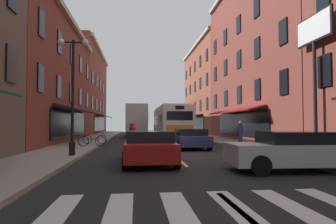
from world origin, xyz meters
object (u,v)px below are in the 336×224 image
billboard_sign (314,48)px  sedan_rear (149,146)px  transit_bus (171,123)px  pedestrian_mid (241,132)px  sedan_near (190,138)px  box_truck (137,121)px  bicycle_near (92,141)px  motorcycle_rider (132,140)px  sedan_mid (294,151)px  street_lamp_twin (73,90)px  sedan_far (137,129)px  bicycle_mid (95,139)px

billboard_sign → sedan_rear: size_ratio=1.45×
transit_bus → billboard_sign: bearing=-69.0°
transit_bus → pedestrian_mid: transit_bus is taller
billboard_sign → sedan_near: (-5.50, 4.72, -4.78)m
box_truck → bicycle_near: box_truck is taller
sedan_rear → motorcycle_rider: bearing=100.5°
transit_bus → sedan_mid: 19.03m
bicycle_near → sedan_rear: bearing=-65.3°
sedan_mid → pedestrian_mid: size_ratio=2.66×
sedan_mid → street_lamp_twin: bearing=151.2°
motorcycle_rider → bicycle_near: bearing=128.4°
billboard_sign → sedan_far: bearing=105.2°
sedan_near → motorcycle_rider: bearing=-144.5°
sedan_rear → sedan_far: bearing=90.6°
billboard_sign → bicycle_near: (-11.73, 5.40, -4.93)m
sedan_mid → motorcycle_rider: motorcycle_rider is taller
sedan_near → sedan_mid: bearing=-78.6°
motorcycle_rider → sedan_mid: bearing=-49.9°
sedan_mid → street_lamp_twin: 9.67m
sedan_mid → transit_bus: bearing=95.8°
billboard_sign → box_truck: billboard_sign is taller
billboard_sign → bicycle_near: bearing=155.3°
billboard_sign → box_truck: bearing=112.4°
sedan_near → bicycle_near: bearing=173.8°
sedan_mid → sedan_rear: size_ratio=0.91×
box_truck → motorcycle_rider: (-0.37, -19.12, -1.23)m
transit_bus → pedestrian_mid: (4.07, -8.05, -0.70)m
pedestrian_mid → street_lamp_twin: size_ratio=0.30×
bicycle_mid → sedan_mid: bearing=-55.4°
billboard_sign → pedestrian_mid: billboard_sign is taller
sedan_far → bicycle_near: size_ratio=2.81×
bicycle_mid → box_truck: bearing=77.4°
pedestrian_mid → street_lamp_twin: bearing=40.0°
box_truck → sedan_mid: 26.15m
billboard_sign → sedan_mid: billboard_sign is taller
transit_bus → bicycle_near: bearing=-123.9°
sedan_near → pedestrian_mid: (3.98, 1.75, 0.32)m
transit_bus → box_truck: size_ratio=1.50×
billboard_sign → bicycle_mid: bearing=147.7°
sedan_near → sedan_mid: (1.84, -9.10, 0.03)m
sedan_near → sedan_rear: sedan_rear is taller
bicycle_near → bicycle_mid: (-0.11, 2.09, 0.00)m
sedan_near → motorcycle_rider: (-3.64, -2.60, 0.05)m
motorcycle_rider → bicycle_near: size_ratio=1.22×
billboard_sign → pedestrian_mid: 8.01m
motorcycle_rider → billboard_sign: bearing=-13.1°
transit_bus → bicycle_mid: bearing=-131.6°
billboard_sign → motorcycle_rider: (-9.14, 2.13, -4.73)m
sedan_rear → pedestrian_mid: size_ratio=2.94×
transit_bus → pedestrian_mid: size_ratio=7.12×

